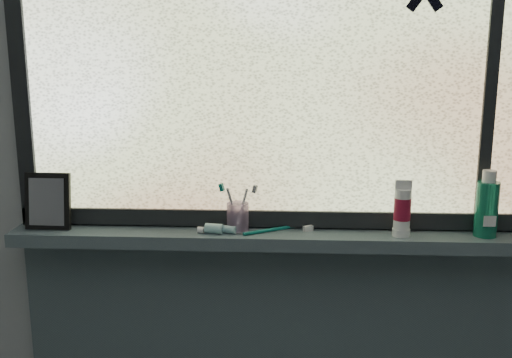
{
  "coord_description": "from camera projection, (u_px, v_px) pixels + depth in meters",
  "views": [
    {
      "loc": [
        0.02,
        -0.41,
        1.53
      ],
      "look_at": [
        -0.06,
        1.05,
        1.22
      ],
      "focal_mm": 40.0,
      "sensor_mm": 36.0,
      "label": 1
    }
  ],
  "objects": [
    {
      "name": "frame_mullion",
      "position": [
        492.0,
        58.0,
        1.61
      ],
      "size": [
        0.03,
        0.03,
        1.0
      ],
      "primitive_type": "cube",
      "color": "black",
      "rests_on": "wall_back"
    },
    {
      "name": "cream_tube",
      "position": [
        402.0,
        206.0,
        1.65
      ],
      "size": [
        0.06,
        0.06,
        0.12
      ],
      "primitive_type": "cylinder",
      "rotation": [
        0.0,
        0.0,
        -0.28
      ],
      "color": "silver",
      "rests_on": "windowsill"
    },
    {
      "name": "vanity_mirror",
      "position": [
        48.0,
        201.0,
        1.73
      ],
      "size": [
        0.14,
        0.07,
        0.17
      ],
      "primitive_type": "cube",
      "rotation": [
        0.0,
        0.0,
        -0.02
      ],
      "color": "black",
      "rests_on": "windowsill"
    },
    {
      "name": "frame_left",
      "position": [
        19.0,
        58.0,
        1.69
      ],
      "size": [
        0.05,
        0.03,
        1.1
      ],
      "primitive_type": "cube",
      "color": "black",
      "rests_on": "wall_back"
    },
    {
      "name": "toothbrush_cup",
      "position": [
        238.0,
        217.0,
        1.71
      ],
      "size": [
        0.08,
        0.08,
        0.09
      ],
      "primitive_type": "cylinder",
      "rotation": [
        0.0,
        0.0,
        -0.27
      ],
      "color": "#BF98C9",
      "rests_on": "windowsill"
    },
    {
      "name": "toothbrush_lying",
      "position": [
        272.0,
        229.0,
        1.71
      ],
      "size": [
        0.22,
        0.14,
        0.02
      ],
      "primitive_type": null,
      "rotation": [
        0.0,
        0.0,
        0.53
      ],
      "color": "#0B655C",
      "rests_on": "windowsill"
    },
    {
      "name": "windowsill",
      "position": [
        279.0,
        239.0,
        1.71
      ],
      "size": [
        1.62,
        0.14,
        0.04
      ],
      "primitive_type": "cube",
      "color": "#46565E",
      "rests_on": "wall_back"
    },
    {
      "name": "wall_back",
      "position": [
        280.0,
        152.0,
        1.73
      ],
      "size": [
        3.0,
        0.01,
        2.5
      ],
      "primitive_type": "cube",
      "color": "#9EA3A8",
      "rests_on": "ground"
    },
    {
      "name": "mouthwash_bottle",
      "position": [
        487.0,
        204.0,
        1.65
      ],
      "size": [
        0.08,
        0.08,
        0.16
      ],
      "primitive_type": "cylinder",
      "rotation": [
        0.0,
        0.0,
        -0.2
      ],
      "color": "#1C926E",
      "rests_on": "windowsill"
    },
    {
      "name": "toothpaste_tube",
      "position": [
        220.0,
        229.0,
        1.69
      ],
      "size": [
        0.17,
        0.08,
        0.03
      ],
      "primitive_type": null,
      "rotation": [
        0.0,
        0.0,
        -0.25
      ],
      "color": "white",
      "rests_on": "windowsill"
    },
    {
      "name": "window_pane",
      "position": [
        281.0,
        58.0,
        1.65
      ],
      "size": [
        1.5,
        0.01,
        1.0
      ],
      "primitive_type": "cube",
      "color": "silver",
      "rests_on": "wall_back"
    },
    {
      "name": "frame_bottom",
      "position": [
        279.0,
        218.0,
        1.75
      ],
      "size": [
        1.6,
        0.03,
        0.05
      ],
      "primitive_type": "cube",
      "color": "black",
      "rests_on": "windowsill"
    }
  ]
}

